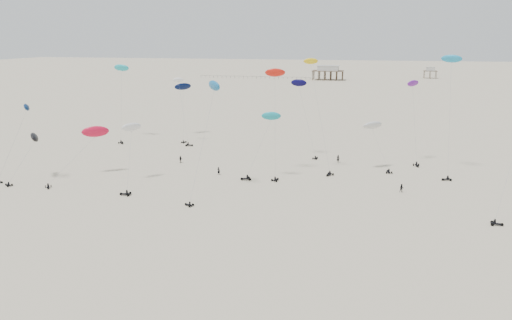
% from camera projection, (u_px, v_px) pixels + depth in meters
% --- Properties ---
extents(ground_plane, '(900.00, 900.00, 0.00)m').
position_uv_depth(ground_plane, '(319.00, 111.00, 199.41)').
color(ground_plane, '#C2B59A').
extents(pavilion_main, '(21.00, 13.00, 9.80)m').
position_uv_depth(pavilion_main, '(328.00, 74.00, 342.40)').
color(pavilion_main, brown).
rests_on(pavilion_main, ground).
extents(pavilion_small, '(9.00, 7.00, 8.00)m').
position_uv_depth(pavilion_small, '(430.00, 73.00, 355.60)').
color(pavilion_small, brown).
rests_on(pavilion_small, ground).
extents(pier_fence, '(80.20, 0.20, 1.50)m').
position_uv_depth(pier_fence, '(254.00, 77.00, 354.63)').
color(pier_fence, black).
rests_on(pier_fence, ground).
extents(rig_0, '(4.53, 8.76, 19.44)m').
position_uv_depth(rig_0, '(414.00, 114.00, 115.68)').
color(rig_0, black).
rests_on(rig_0, ground).
extents(rig_1, '(8.02, 5.75, 19.04)m').
position_uv_depth(rig_1, '(302.00, 98.00, 122.01)').
color(rig_1, black).
rests_on(rig_1, ground).
extents(rig_2, '(8.02, 7.49, 24.73)m').
position_uv_depth(rig_2, '(319.00, 114.00, 107.42)').
color(rig_2, black).
rests_on(rig_2, ground).
extents(rig_3, '(7.89, 13.07, 22.36)m').
position_uv_depth(rig_3, '(121.00, 79.00, 144.01)').
color(rig_3, black).
rests_on(rig_3, ground).
extents(rig_4, '(5.30, 11.23, 22.96)m').
position_uv_depth(rig_4, '(275.00, 96.00, 106.02)').
color(rig_4, black).
rests_on(rig_4, ground).
extents(rig_5, '(7.31, 16.67, 15.48)m').
position_uv_depth(rig_5, '(91.00, 136.00, 107.05)').
color(rig_5, black).
rests_on(rig_5, ground).
extents(rig_6, '(7.72, 6.58, 16.20)m').
position_uv_depth(rig_6, '(19.00, 128.00, 101.26)').
color(rig_6, black).
rests_on(rig_6, ground).
extents(rig_7, '(7.58, 7.21, 11.18)m').
position_uv_depth(rig_7, '(375.00, 133.00, 110.92)').
color(rig_7, black).
rests_on(rig_7, ground).
extents(rig_8, '(4.57, 10.85, 10.81)m').
position_uv_depth(rig_8, '(31.00, 144.00, 103.81)').
color(rig_8, black).
rests_on(rig_8, ground).
extents(rig_9, '(6.90, 14.18, 15.12)m').
position_uv_depth(rig_9, '(130.00, 145.00, 100.10)').
color(rig_9, black).
rests_on(rig_9, ground).
extents(rig_10, '(7.41, 7.67, 18.21)m').
position_uv_depth(rig_10, '(184.00, 114.00, 137.45)').
color(rig_10, black).
rests_on(rig_10, ground).
extents(rig_11, '(7.75, 6.16, 14.00)m').
position_uv_depth(rig_11, '(263.00, 137.00, 103.88)').
color(rig_11, black).
rests_on(rig_11, ground).
extents(rig_12, '(4.77, 12.65, 25.88)m').
position_uv_depth(rig_12, '(450.00, 88.00, 106.37)').
color(rig_12, black).
rests_on(rig_12, ground).
extents(rig_15, '(8.51, 16.85, 19.03)m').
position_uv_depth(rig_15, '(183.00, 91.00, 149.31)').
color(rig_15, black).
rests_on(rig_15, ground).
extents(rig_16, '(4.32, 16.80, 22.97)m').
position_uv_depth(rig_16, '(211.00, 101.00, 94.83)').
color(rig_16, black).
rests_on(rig_16, ground).
extents(spectator_0, '(0.83, 0.66, 2.01)m').
position_uv_depth(spectator_0, '(219.00, 175.00, 108.04)').
color(spectator_0, black).
rests_on(spectator_0, ground).
extents(spectator_1, '(1.00, 0.65, 1.95)m').
position_uv_depth(spectator_1, '(401.00, 192.00, 95.81)').
color(spectator_1, black).
rests_on(spectator_1, ground).
extents(spectator_2, '(1.29, 0.93, 1.96)m').
position_uv_depth(spectator_2, '(181.00, 163.00, 118.29)').
color(spectator_2, black).
rests_on(spectator_2, ground).
extents(spectator_3, '(0.82, 0.60, 2.14)m').
position_uv_depth(spectator_3, '(338.00, 162.00, 118.66)').
color(spectator_3, black).
rests_on(spectator_3, ground).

